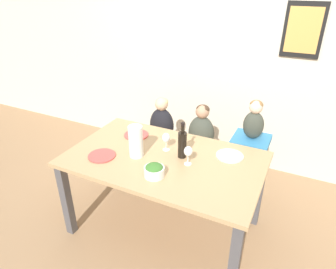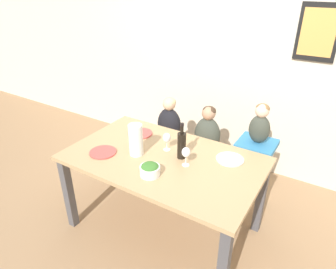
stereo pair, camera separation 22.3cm
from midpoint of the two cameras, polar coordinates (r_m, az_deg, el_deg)
The scene contains 17 objects.
ground_plane at distance 2.96m, azimuth 1.47°, elevation -17.08°, with size 14.00×14.00×0.00m, color #9E7A56.
wall_back at distance 3.53m, azimuth 14.42°, elevation 14.87°, with size 10.00×0.09×2.70m.
dining_table at distance 2.53m, azimuth 1.66°, elevation -6.27°, with size 1.61×0.97×0.77m.
chair_far_left at distance 3.41m, azimuth 2.09°, elevation -2.26°, with size 0.41×0.39×0.46m.
chair_far_center at distance 3.24m, azimuth 9.17°, elevation -4.38°, with size 0.41×0.39×0.46m.
chair_right_highchair at distance 3.03m, azimuth 18.28°, elevation -4.11°, with size 0.35×0.33×0.72m.
person_child_left at distance 3.26m, azimuth 2.18°, elevation 2.48°, with size 0.28×0.20×0.51m.
person_child_center at distance 3.09m, azimuth 9.60°, elevation 0.53°, with size 0.28×0.20×0.51m.
person_baby_right at distance 2.87m, azimuth 19.32°, elevation 1.97°, with size 0.19×0.14×0.38m.
wine_bottle at distance 2.42m, azimuth 5.24°, elevation -1.98°, with size 0.07×0.07×0.31m.
paper_towel_roll at distance 2.46m, azimuth -3.58°, elevation -1.09°, with size 0.12×0.12×0.27m.
wine_glass_near at distance 2.33m, azimuth 6.20°, elevation -3.54°, with size 0.07×0.07×0.16m.
wine_glass_far at distance 2.53m, azimuth 2.29°, elevation -0.74°, with size 0.07×0.07×0.16m.
salad_bowl_large at distance 2.24m, azimuth -0.61°, elevation -6.73°, with size 0.15×0.15×0.10m.
dinner_plate_front_left at distance 2.57m, azimuth -9.89°, elevation -3.41°, with size 0.23×0.23×0.01m.
dinner_plate_back_left at distance 2.84m, azimuth -3.09°, elevation 0.15°, with size 0.23×0.23×0.01m.
dinner_plate_back_right at distance 2.52m, azimuth 14.21°, elevation -4.64°, with size 0.23×0.23×0.01m.
Camera 2 is at (1.14, -1.77, 2.08)m, focal length 32.00 mm.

